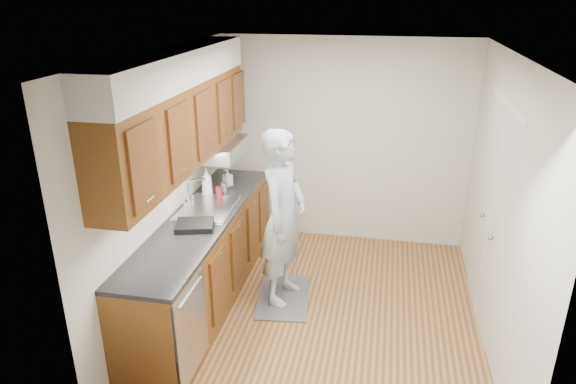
% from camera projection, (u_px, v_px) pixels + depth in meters
% --- Properties ---
extents(floor, '(3.50, 3.50, 0.00)m').
position_uv_depth(floor, '(322.00, 313.00, 5.08)').
color(floor, '#9A653A').
rests_on(floor, ground).
extents(ceiling, '(3.50, 3.50, 0.00)m').
position_uv_depth(ceiling, '(329.00, 53.00, 4.16)').
color(ceiling, white).
rests_on(ceiling, wall_left).
extents(wall_left, '(0.02, 3.50, 2.50)m').
position_uv_depth(wall_left, '(169.00, 185.00, 4.89)').
color(wall_left, beige).
rests_on(wall_left, floor).
extents(wall_right, '(0.02, 3.50, 2.50)m').
position_uv_depth(wall_right, '(501.00, 209.00, 4.34)').
color(wall_right, beige).
rests_on(wall_right, floor).
extents(wall_back, '(3.00, 0.02, 2.50)m').
position_uv_depth(wall_back, '(344.00, 143.00, 6.21)').
color(wall_back, beige).
rests_on(wall_back, floor).
extents(counter, '(0.64, 2.80, 1.30)m').
position_uv_depth(counter, '(204.00, 258.00, 5.11)').
color(counter, brown).
rests_on(counter, floor).
extents(upper_cabinets, '(0.47, 2.80, 1.21)m').
position_uv_depth(upper_cabinets, '(182.00, 112.00, 4.64)').
color(upper_cabinets, brown).
rests_on(upper_cabinets, wall_left).
extents(closet_door, '(0.02, 1.22, 2.05)m').
position_uv_depth(closet_door, '(490.00, 219.00, 4.70)').
color(closet_door, silver).
rests_on(closet_door, wall_right).
extents(floor_mat, '(0.61, 0.93, 0.02)m').
position_uv_depth(floor_mat, '(284.00, 296.00, 5.34)').
color(floor_mat, slate).
rests_on(floor_mat, floor).
extents(person, '(0.59, 0.78, 2.02)m').
position_uv_depth(person, '(283.00, 207.00, 4.96)').
color(person, '#9BB0BD').
rests_on(person, floor_mat).
extents(soap_bottle_a, '(0.14, 0.14, 0.30)m').
position_uv_depth(soap_bottle_a, '(207.00, 182.00, 5.41)').
color(soap_bottle_a, silver).
rests_on(soap_bottle_a, counter).
extents(soap_bottle_b, '(0.12, 0.12, 0.19)m').
position_uv_depth(soap_bottle_b, '(228.00, 177.00, 5.70)').
color(soap_bottle_b, silver).
rests_on(soap_bottle_b, counter).
extents(soda_can, '(0.07, 0.07, 0.12)m').
position_uv_depth(soda_can, '(219.00, 192.00, 5.37)').
color(soda_can, '#B11E29').
rests_on(soda_can, counter).
extents(steel_can, '(0.09, 0.09, 0.13)m').
position_uv_depth(steel_can, '(224.00, 188.00, 5.47)').
color(steel_can, '#A5A5AA').
rests_on(steel_can, counter).
extents(dish_rack, '(0.40, 0.36, 0.05)m').
position_uv_depth(dish_rack, '(195.00, 225.00, 4.71)').
color(dish_rack, black).
rests_on(dish_rack, counter).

